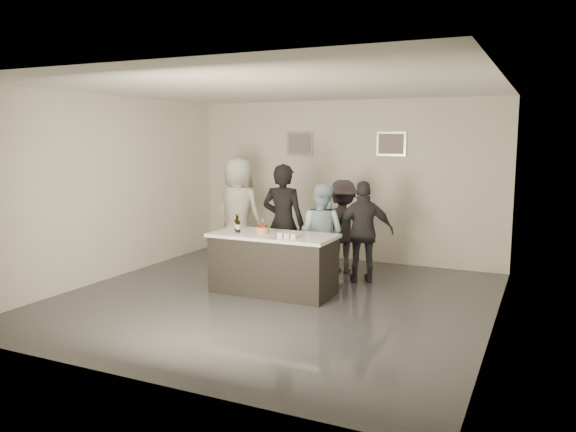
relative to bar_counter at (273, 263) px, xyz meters
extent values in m
plane|color=#3D3D42|center=(0.15, -0.29, -0.45)|extent=(6.00, 6.00, 0.00)
plane|color=white|center=(0.15, -0.29, 2.55)|extent=(6.00, 6.00, 0.00)
cube|color=silver|center=(0.15, 2.71, 1.05)|extent=(6.00, 0.04, 3.00)
cube|color=silver|center=(0.15, -3.29, 1.05)|extent=(6.00, 0.04, 3.00)
cube|color=silver|center=(-2.85, -0.29, 1.05)|extent=(0.04, 6.00, 3.00)
cube|color=silver|center=(3.15, -0.29, 1.05)|extent=(0.04, 6.00, 3.00)
cube|color=#B2B2B7|center=(-0.75, 2.68, 1.75)|extent=(0.54, 0.04, 0.44)
cube|color=#B2B2B7|center=(1.05, 2.68, 1.75)|extent=(0.54, 0.04, 0.44)
cube|color=white|center=(0.00, 0.00, 0.00)|extent=(1.86, 0.86, 0.90)
cylinder|color=orange|center=(-0.18, 0.00, 0.49)|extent=(0.21, 0.21, 0.08)
cylinder|color=black|center=(-0.63, 0.02, 0.58)|extent=(0.07, 0.07, 0.26)
cylinder|color=black|center=(-0.54, -0.11, 0.58)|extent=(0.07, 0.07, 0.26)
cube|color=#C39812|center=(0.34, -0.14, 0.49)|extent=(0.30, 0.30, 0.08)
cube|color=pink|center=(-0.33, -0.36, 0.45)|extent=(0.24, 0.08, 0.01)
imported|color=black|center=(-0.18, 0.72, 0.50)|extent=(0.73, 0.52, 1.91)
imported|color=#ADD0E2|center=(0.43, 0.85, 0.35)|extent=(0.84, 0.68, 1.61)
imported|color=silver|center=(-1.42, 1.44, 0.53)|extent=(1.04, 0.76, 1.95)
imported|color=#2F2D35|center=(1.03, 1.20, 0.37)|extent=(1.04, 0.77, 1.63)
imported|color=#342D36|center=(0.49, 1.69, 0.35)|extent=(1.08, 0.69, 1.60)
camera|label=1|loc=(3.68, -7.33, 1.88)|focal=35.00mm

